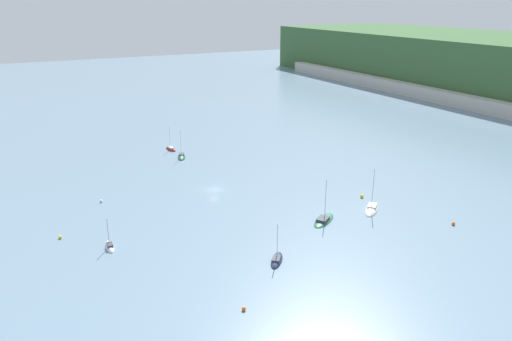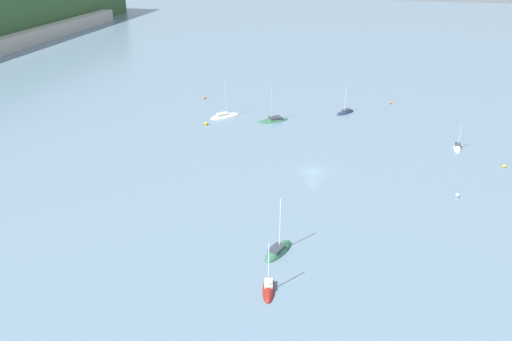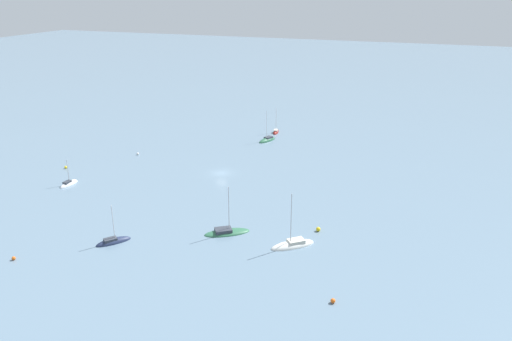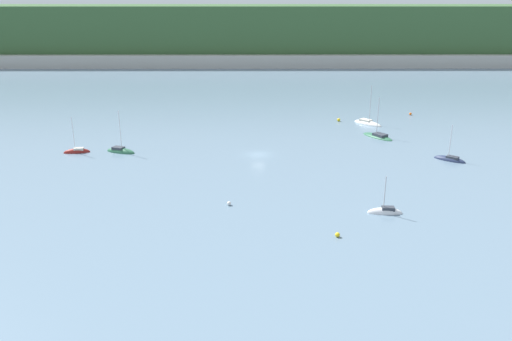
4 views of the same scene
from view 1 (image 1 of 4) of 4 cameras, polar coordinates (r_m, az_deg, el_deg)
ground_plane at (r=123.47m, az=-4.83°, el=-2.19°), size 600.00×600.00×0.00m
sailboat_0 at (r=157.41m, az=-9.71°, el=2.36°), size 5.53×2.50×8.44m
sailboat_1 at (r=99.40m, az=-16.36°, el=-8.42°), size 5.30×1.82×6.72m
sailboat_2 at (r=114.23m, az=13.07°, el=-4.41°), size 7.28×7.83×10.87m
sailboat_3 at (r=107.14m, az=7.75°, el=-5.68°), size 7.20×8.64×9.69m
sailboat_4 at (r=91.06m, az=2.38°, el=-10.26°), size 6.02×5.42×7.93m
sailboat_5 at (r=149.37m, az=-8.51°, el=1.51°), size 6.95×4.44×9.68m
mooring_buoy_0 at (r=120.65m, az=12.01°, el=-2.88°), size 0.82×0.82×0.82m
mooring_buoy_1 at (r=78.15m, az=-1.40°, el=-15.51°), size 0.64×0.64×0.64m
mooring_buoy_2 at (r=112.04m, az=21.64°, el=-5.65°), size 0.72×0.72×0.72m
mooring_buoy_3 at (r=105.92m, az=-21.48°, el=-7.09°), size 0.66×0.66×0.66m
mooring_buoy_4 at (r=120.88m, az=-17.29°, el=-3.35°), size 0.65×0.65×0.65m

